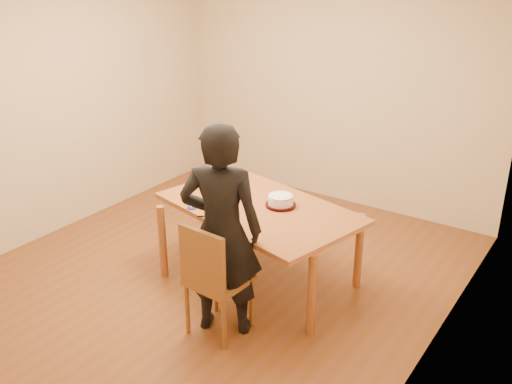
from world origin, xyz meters
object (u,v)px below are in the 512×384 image
Objects in this scene: dining_table at (259,208)px; cake at (281,200)px; person at (221,231)px; cake_plate at (281,205)px; dining_chair at (219,280)px.

dining_table is 0.20m from cake.
person is (0.15, -0.73, 0.12)m from dining_table.
cake_plate is at bearing -115.14° from person.
cake_plate is 0.04m from cake.
dining_chair is at bearing 65.13° from person.
cake is (0.00, 0.00, 0.04)m from cake_plate.
dining_table is at bearing 104.33° from dining_chair.
cake is 0.83m from person.
dining_chair is at bearing -90.26° from cake.
dining_table is 4.09× the size of dining_chair.
cake is (0.15, 0.10, 0.08)m from dining_table.
dining_table is 7.85× the size of cake.
person is at bearing -90.27° from cake_plate.
person reaches higher than dining_chair.
dining_table is at bearing -146.08° from cake.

